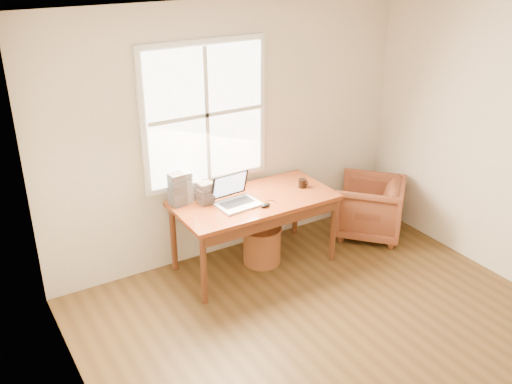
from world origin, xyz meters
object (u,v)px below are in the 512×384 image
Objects in this scene: desk at (254,200)px; cd_stack_a at (183,187)px; armchair at (369,207)px; wicker_stool at (262,245)px; laptop at (238,192)px; coffee_mug at (302,183)px.

cd_stack_a is at bearing 153.61° from desk.
desk is at bearing -46.38° from armchair.
cd_stack_a reaches higher than wicker_stool.
wicker_stool is (0.09, 0.00, -0.54)m from desk.
armchair is 1.77× the size of laptop.
coffee_mug is 1.23m from cd_stack_a.
desk is 17.62× the size of coffee_mug.
laptop is at bearing -169.00° from wicker_stool.
laptop is (-0.21, -0.06, 0.17)m from desk.
desk reaches higher than armchair.
desk is at bearing 11.18° from laptop.
desk is 3.91× the size of laptop.
wicker_stool is 0.77m from laptop.
cd_stack_a is (-2.06, 0.41, 0.57)m from armchair.
armchair is (1.44, -0.10, -0.40)m from desk.
desk is 0.54m from wicker_stool.
cd_stack_a is (-0.62, 0.31, 0.17)m from desk.
coffee_mug is (0.56, -0.02, 0.07)m from desk.
coffee_mug reaches higher than wicker_stool.
desk is 1.50m from armchair.
laptop is 0.78m from coffee_mug.
wicker_stool is 1.26× the size of cd_stack_a.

